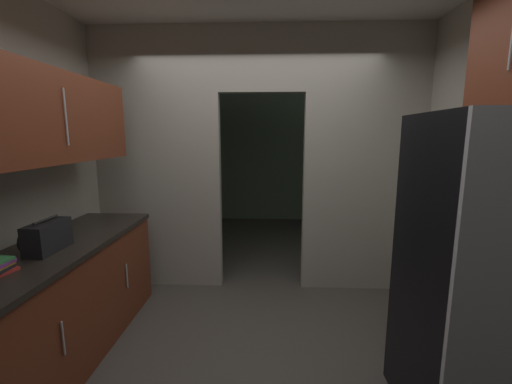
{
  "coord_description": "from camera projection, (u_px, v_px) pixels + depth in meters",
  "views": [
    {
      "loc": [
        0.14,
        -2.21,
        1.69
      ],
      "look_at": [
        0.03,
        0.31,
        1.25
      ],
      "focal_mm": 23.15,
      "sensor_mm": 36.0,
      "label": 1
    }
  ],
  "objects": [
    {
      "name": "boombox",
      "position": [
        47.0,
        237.0,
        2.28
      ],
      "size": [
        0.16,
        0.35,
        0.23
      ],
      "color": "black",
      "rests_on": "lower_cabinet_run"
    },
    {
      "name": "refrigerator",
      "position": [
        485.0,
        278.0,
        1.84
      ],
      "size": [
        0.75,
        0.76,
        1.81
      ],
      "color": "black",
      "rests_on": "ground"
    },
    {
      "name": "lower_cabinet_run",
      "position": [
        60.0,
        303.0,
        2.47
      ],
      "size": [
        0.64,
        2.06,
        0.89
      ],
      "color": "maroon",
      "rests_on": "ground"
    },
    {
      "name": "ground",
      "position": [
        250.0,
        364.0,
        2.47
      ],
      "size": [
        20.0,
        20.0,
        0.0
      ],
      "primitive_type": "plane",
      "color": "#47423D"
    },
    {
      "name": "kitchen_partition",
      "position": [
        257.0,
        155.0,
        3.55
      ],
      "size": [
        3.51,
        0.12,
        2.8
      ],
      "color": "#ADA899",
      "rests_on": "ground"
    },
    {
      "name": "adjoining_room_shell",
      "position": [
        262.0,
        153.0,
        5.61
      ],
      "size": [
        3.51,
        3.1,
        2.8
      ],
      "color": "slate",
      "rests_on": "ground"
    },
    {
      "name": "upper_cabinet_counterside",
      "position": [
        40.0,
        117.0,
        2.24
      ],
      "size": [
        0.36,
        1.85,
        0.64
      ],
      "color": "maroon"
    },
    {
      "name": "book_stack",
      "position": [
        0.0,
        267.0,
        1.91
      ],
      "size": [
        0.12,
        0.17,
        0.09
      ],
      "color": "red",
      "rests_on": "lower_cabinet_run"
    }
  ]
}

